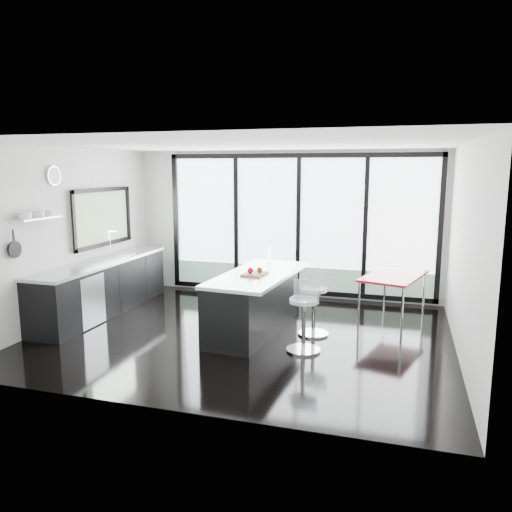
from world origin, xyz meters
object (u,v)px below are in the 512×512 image
(bar_stool_far, at_px, (314,311))
(red_table, at_px, (393,297))
(bar_stool_near, at_px, (304,325))
(island, at_px, (254,301))

(bar_stool_far, bearing_deg, red_table, 60.60)
(bar_stool_near, xyz_separation_m, red_table, (1.12, 1.92, -0.00))
(red_table, bearing_deg, bar_stool_far, -132.72)
(bar_stool_near, height_order, bar_stool_far, bar_stool_near)
(island, distance_m, bar_stool_far, 0.92)
(bar_stool_near, xyz_separation_m, bar_stool_far, (0.01, 0.72, -0.01))
(island, bearing_deg, red_table, 32.25)
(island, distance_m, bar_stool_near, 1.11)
(bar_stool_near, bearing_deg, bar_stool_far, 90.26)
(bar_stool_near, relative_size, bar_stool_far, 1.02)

